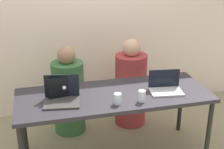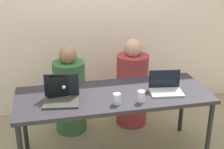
{
  "view_description": "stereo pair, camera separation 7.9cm",
  "coord_description": "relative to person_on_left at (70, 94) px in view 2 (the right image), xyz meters",
  "views": [
    {
      "loc": [
        -0.72,
        -2.76,
        2.11
      ],
      "look_at": [
        0.0,
        0.08,
        0.94
      ],
      "focal_mm": 50.0,
      "sensor_mm": 36.0,
      "label": 1
    },
    {
      "loc": [
        -0.64,
        -2.78,
        2.11
      ],
      "look_at": [
        0.0,
        0.08,
        0.94
      ],
      "focal_mm": 50.0,
      "sensor_mm": 36.0,
      "label": 2
    }
  ],
  "objects": [
    {
      "name": "back_wall",
      "position": [
        0.39,
        0.6,
        0.77
      ],
      "size": [
        5.08,
        0.1,
        2.5
      ],
      "primitive_type": "cube",
      "color": "beige",
      "rests_on": "ground"
    },
    {
      "name": "desk",
      "position": [
        0.39,
        -0.66,
        0.21
      ],
      "size": [
        1.96,
        0.76,
        0.76
      ],
      "color": "#28262C",
      "rests_on": "ground"
    },
    {
      "name": "person_on_left",
      "position": [
        0.0,
        0.0,
        0.0
      ],
      "size": [
        0.45,
        0.45,
        1.09
      ],
      "rotation": [
        0.0,
        0.0,
        2.95
      ],
      "color": "#356536",
      "rests_on": "ground"
    },
    {
      "name": "person_on_right",
      "position": [
        0.78,
        0.0,
        0.02
      ],
      "size": [
        0.41,
        0.41,
        1.13
      ],
      "rotation": [
        0.0,
        0.0,
        3.1
      ],
      "color": "#983234",
      "rests_on": "ground"
    },
    {
      "name": "laptop_front_right",
      "position": [
        0.92,
        -0.73,
        0.32
      ],
      "size": [
        0.35,
        0.26,
        0.21
      ],
      "rotation": [
        0.0,
        0.0,
        -0.14
      ],
      "color": "silver",
      "rests_on": "desk"
    },
    {
      "name": "laptop_front_left",
      "position": [
        -0.13,
        -0.71,
        0.33
      ],
      "size": [
        0.37,
        0.31,
        0.25
      ],
      "rotation": [
        0.0,
        0.0,
        -0.15
      ],
      "color": "#3C3B37",
      "rests_on": "desk"
    },
    {
      "name": "laptop_back_left",
      "position": [
        -0.11,
        -0.57,
        0.32
      ],
      "size": [
        0.33,
        0.28,
        0.22
      ],
      "rotation": [
        0.0,
        0.0,
        3.27
      ],
      "color": "#34373B",
      "rests_on": "desk"
    },
    {
      "name": "water_glass_center",
      "position": [
        0.37,
        -0.89,
        0.32
      ],
      "size": [
        0.07,
        0.07,
        0.1
      ],
      "color": "silver",
      "rests_on": "desk"
    },
    {
      "name": "water_glass_right",
      "position": [
        0.61,
        -0.9,
        0.32
      ],
      "size": [
        0.07,
        0.07,
        0.11
      ],
      "color": "silver",
      "rests_on": "desk"
    }
  ]
}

